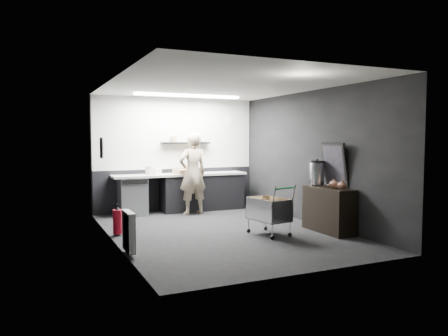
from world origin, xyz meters
name	(u,v)px	position (x,y,z in m)	size (l,w,h in m)	color
floor	(223,231)	(0.00, 0.00, 0.00)	(5.50, 5.50, 0.00)	black
ceiling	(223,85)	(0.00, 0.00, 2.70)	(5.50, 5.50, 0.00)	silver
wall_back	(176,154)	(0.00, 2.75, 1.35)	(5.50, 5.50, 0.00)	black
wall_front	(311,169)	(0.00, -2.75, 1.35)	(5.50, 5.50, 0.00)	black
wall_left	(113,162)	(-2.00, 0.00, 1.35)	(5.50, 5.50, 0.00)	black
wall_right	(312,157)	(2.00, 0.00, 1.35)	(5.50, 5.50, 0.00)	black
kitchen_wall_panel	(176,133)	(0.00, 2.73, 1.85)	(3.95, 0.02, 1.70)	silver
dado_panel	(177,189)	(0.00, 2.73, 0.50)	(3.95, 0.02, 1.00)	black
floating_shelf	(186,143)	(0.20, 2.62, 1.62)	(1.20, 0.22, 0.04)	black
wall_clock	(229,122)	(1.40, 2.72, 2.15)	(0.20, 0.20, 0.03)	white
poster	(101,148)	(-1.98, 1.30, 1.55)	(0.02, 0.30, 0.40)	silver
poster_red_band	(102,144)	(-1.98, 1.30, 1.62)	(0.01, 0.22, 0.10)	red
radiator	(129,231)	(-1.94, -0.90, 0.35)	(0.10, 0.50, 0.60)	white
ceiling_strip	(188,96)	(0.00, 1.85, 2.67)	(2.40, 0.20, 0.04)	white
prep_counter	(186,192)	(0.14, 2.42, 0.46)	(3.20, 0.61, 0.90)	black
person	(193,173)	(0.14, 1.97, 0.93)	(0.68, 0.45, 1.86)	beige
shopping_cart	(269,211)	(0.64, -0.59, 0.43)	(0.61, 0.90, 0.90)	silver
sideboard	(328,203)	(1.78, -0.82, 0.53)	(0.47, 1.11, 1.66)	black
fire_extinguisher	(117,221)	(-1.85, 0.48, 0.26)	(0.16, 0.16, 0.54)	#B40C1E
cardboard_box	(185,172)	(0.10, 2.37, 0.95)	(0.50, 0.38, 0.10)	#8F724C
pink_tub	(150,170)	(-0.74, 2.42, 1.00)	(0.20, 0.20, 0.20)	silver
white_container	(157,171)	(-0.58, 2.37, 0.97)	(0.16, 0.13, 0.15)	white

